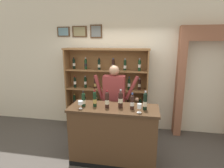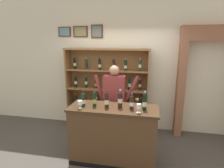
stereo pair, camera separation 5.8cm
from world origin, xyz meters
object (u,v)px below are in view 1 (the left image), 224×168
(shopkeeper, at_px, (114,96))
(tasting_bottle_chianti, at_px, (121,99))
(tasting_bottle_grappa, at_px, (83,99))
(tasting_bottle_vin_santo, at_px, (107,100))
(wine_shelf, at_px, (106,88))
(wine_glass_spare, at_px, (139,106))
(tasting_bottle_super_tuscan, at_px, (145,101))
(tasting_counter, at_px, (114,134))
(tasting_bottle_riserva, at_px, (132,102))
(wine_glass_left, at_px, (80,103))
(tasting_bottle_rosso, at_px, (95,99))

(shopkeeper, xyz_separation_m, tasting_bottle_chianti, (0.22, -0.62, 0.14))
(tasting_bottle_grappa, bearing_deg, tasting_bottle_vin_santo, -0.71)
(wine_shelf, height_order, wine_glass_spare, wine_shelf)
(tasting_bottle_super_tuscan, bearing_deg, tasting_counter, 177.17)
(tasting_bottle_grappa, relative_size, tasting_bottle_vin_santo, 0.89)
(tasting_counter, bearing_deg, shopkeeper, 98.85)
(tasting_counter, relative_size, tasting_bottle_riserva, 5.47)
(tasting_bottle_super_tuscan, distance_m, wine_glass_spare, 0.18)
(tasting_bottle_chianti, height_order, wine_glass_left, tasting_bottle_chianti)
(tasting_bottle_chianti, bearing_deg, tasting_counter, -179.05)
(tasting_bottle_riserva, height_order, tasting_bottle_super_tuscan, tasting_bottle_super_tuscan)
(tasting_bottle_rosso, height_order, tasting_bottle_riserva, tasting_bottle_rosso)
(tasting_bottle_rosso, xyz_separation_m, tasting_bottle_chianti, (0.45, 0.02, 0.01))
(tasting_bottle_chianti, bearing_deg, tasting_bottle_super_tuscan, -3.92)
(wine_shelf, height_order, shopkeeper, wine_shelf)
(wine_shelf, xyz_separation_m, tasting_bottle_riserva, (0.72, -1.27, 0.11))
(wine_shelf, xyz_separation_m, wine_glass_spare, (0.84, -1.41, 0.09))
(tasting_bottle_chianti, xyz_separation_m, wine_glass_left, (-0.67, -0.18, -0.05))
(tasting_bottle_grappa, xyz_separation_m, tasting_bottle_rosso, (0.20, 0.01, 0.02))
(shopkeeper, bearing_deg, tasting_bottle_vin_santo, -90.90)
(tasting_bottle_grappa, xyz_separation_m, wine_glass_spare, (0.99, -0.14, -0.02))
(tasting_counter, distance_m, tasting_bottle_rosso, 0.75)
(shopkeeper, relative_size, tasting_bottle_super_tuscan, 5.20)
(tasting_bottle_chianti, bearing_deg, wine_glass_left, -164.98)
(tasting_bottle_rosso, distance_m, tasting_bottle_vin_santo, 0.23)
(tasting_bottle_grappa, xyz_separation_m, wine_glass_left, (-0.01, -0.14, -0.02))
(tasting_bottle_riserva, distance_m, tasting_bottle_super_tuscan, 0.22)
(wine_glass_spare, bearing_deg, wine_shelf, 120.86)
(wine_glass_left, bearing_deg, tasting_bottle_chianti, 15.02)
(tasting_bottle_super_tuscan, xyz_separation_m, wine_glass_spare, (-0.09, -0.15, -0.05))
(wine_glass_spare, bearing_deg, tasting_counter, 158.76)
(shopkeeper, distance_m, tasting_bottle_vin_santo, 0.68)
(shopkeeper, relative_size, tasting_bottle_rosso, 5.69)
(tasting_counter, distance_m, tasting_bottle_super_tuscan, 0.87)
(tasting_bottle_riserva, bearing_deg, wine_glass_spare, -47.83)
(wine_shelf, relative_size, wine_glass_spare, 13.23)
(tasting_bottle_rosso, xyz_separation_m, tasting_bottle_vin_santo, (0.22, -0.02, 0.00))
(tasting_bottle_grappa, distance_m, tasting_bottle_vin_santo, 0.43)
(tasting_bottle_vin_santo, distance_m, wine_glass_left, 0.46)
(wine_shelf, relative_size, tasting_bottle_super_tuscan, 6.16)
(tasting_bottle_rosso, relative_size, wine_glass_left, 2.12)
(shopkeeper, xyz_separation_m, tasting_bottle_riserva, (0.42, -0.66, 0.12))
(shopkeeper, xyz_separation_m, wine_glass_left, (-0.45, -0.80, 0.10))
(tasting_counter, xyz_separation_m, wine_glass_left, (-0.54, -0.18, 0.63))
(wine_shelf, bearing_deg, shopkeeper, -64.20)
(tasting_bottle_rosso, distance_m, tasting_bottle_super_tuscan, 0.87)
(tasting_bottle_riserva, relative_size, wine_glass_spare, 1.87)
(wine_shelf, bearing_deg, wine_glass_spare, -59.14)
(tasting_bottle_chianti, bearing_deg, wine_shelf, 112.60)
(tasting_bottle_grappa, distance_m, tasting_bottle_riserva, 0.86)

